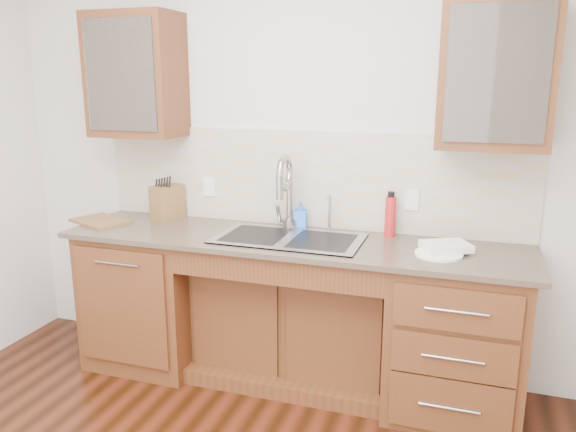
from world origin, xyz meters
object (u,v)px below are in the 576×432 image
(knife_block, at_px, (167,202))
(cutting_board, at_px, (100,221))
(plate, at_px, (439,254))
(soap_bottle, at_px, (300,215))
(water_bottle, at_px, (390,217))

(knife_block, bearing_deg, cutting_board, -129.05)
(plate, height_order, cutting_board, cutting_board)
(soap_bottle, distance_m, cutting_board, 1.29)
(water_bottle, xyz_separation_m, plate, (0.30, -0.29, -0.11))
(soap_bottle, height_order, knife_block, knife_block)
(water_bottle, relative_size, plate, 0.95)
(water_bottle, bearing_deg, knife_block, -178.61)
(soap_bottle, bearing_deg, plate, -32.92)
(soap_bottle, xyz_separation_m, water_bottle, (0.55, -0.02, 0.04))
(knife_block, distance_m, cutting_board, 0.44)
(cutting_board, bearing_deg, plate, -1.02)
(plate, xyz_separation_m, cutting_board, (-2.11, 0.04, 0.00))
(water_bottle, xyz_separation_m, cutting_board, (-1.81, -0.25, -0.11))
(plate, bearing_deg, cutting_board, 178.98)
(soap_bottle, height_order, water_bottle, water_bottle)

